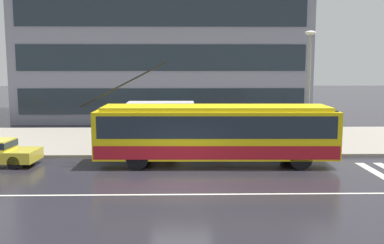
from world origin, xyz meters
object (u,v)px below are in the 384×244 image
Objects in this scene: pedestrian_at_shelter at (142,123)px; pedestrian_walking_past at (220,118)px; pedestrian_waiting_by_pole at (172,123)px; bus_shelter at (161,114)px; trolleybus at (216,132)px; pedestrian_approaching_curb at (154,122)px; street_lamp at (309,80)px.

pedestrian_at_shelter reaches higher than pedestrian_walking_past.
pedestrian_waiting_by_pole is (1.66, -0.37, 0.05)m from pedestrian_at_shelter.
pedestrian_at_shelter is at bearing -158.91° from bus_shelter.
pedestrian_waiting_by_pole is at bearing 132.43° from trolleybus.
pedestrian_waiting_by_pole reaches higher than pedestrian_walking_past.
pedestrian_walking_past is 3.58m from pedestrian_waiting_by_pole.
pedestrian_waiting_by_pole is (-2.23, 2.44, 0.15)m from trolleybus.
pedestrian_at_shelter is 1.70m from pedestrian_waiting_by_pole.
bus_shelter is 1.19m from pedestrian_approaching_curb.
street_lamp is at bearing 26.89° from trolleybus.
trolleybus is at bearing -35.81° from pedestrian_at_shelter.
pedestrian_approaching_curb is 1.01m from pedestrian_waiting_by_pole.
pedestrian_walking_past is (3.76, 2.55, -0.09)m from pedestrian_approaching_curb.
trolleybus is 3.37× the size of bus_shelter.
pedestrian_waiting_by_pole reaches higher than pedestrian_at_shelter.
pedestrian_at_shelter is at bearing 179.13° from street_lamp.
pedestrian_approaching_curb is at bearing -176.21° from street_lamp.
bus_shelter is 3.74m from pedestrian_walking_past.
street_lamp is at bearing 1.74° from pedestrian_waiting_by_pole.
bus_shelter is at bearing -157.16° from pedestrian_walking_past.
trolleybus reaches higher than pedestrian_waiting_by_pole.
pedestrian_walking_past is 0.97× the size of pedestrian_waiting_by_pole.
pedestrian_walking_past is at bearing 156.92° from street_lamp.
bus_shelter is 0.56× the size of street_lamp.
trolleybus is 3.30m from pedestrian_waiting_by_pole.
bus_shelter reaches higher than pedestrian_waiting_by_pole.
pedestrian_walking_past is at bearing 34.08° from pedestrian_approaching_curb.
trolleybus is at bearing -48.55° from bus_shelter.
pedestrian_approaching_curb is (-3.17, 2.11, 0.21)m from trolleybus.
pedestrian_waiting_by_pole is (0.61, -0.77, -0.37)m from bus_shelter.
pedestrian_at_shelter is (-1.05, -0.41, -0.42)m from bus_shelter.
pedestrian_walking_past is at bearing 38.17° from pedestrian_waiting_by_pole.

